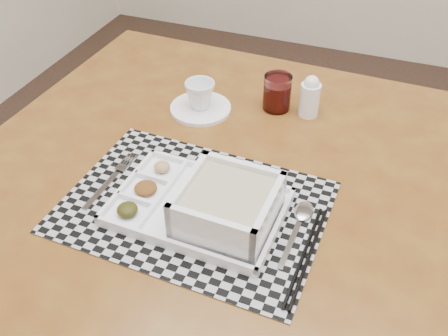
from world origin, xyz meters
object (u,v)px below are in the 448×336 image
Objects in this scene: dining_table at (216,203)px; creamer_bottle at (310,97)px; cup at (200,95)px; serving_tray at (217,207)px; juice_glass at (277,94)px.

creamer_bottle reaches higher than dining_table.
cup reaches higher than dining_table.
creamer_bottle reaches higher than cup.
serving_tray is 4.48× the size of cup.
juice_glass is (-0.00, 0.41, 0.00)m from serving_tray.
cup is (-0.12, 0.21, 0.13)m from dining_table.
dining_table is 0.28m from cup.
serving_tray is (0.05, -0.12, 0.12)m from dining_table.
cup is at bearing -163.30° from creamer_bottle.
serving_tray is 0.38m from cup.
juice_glass reaches higher than cup.
cup is at bearing 119.96° from dining_table.
creamer_bottle is (0.08, -0.00, 0.01)m from juice_glass.
cup is 0.26m from creamer_bottle.
serving_tray is 3.70× the size of juice_glass.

